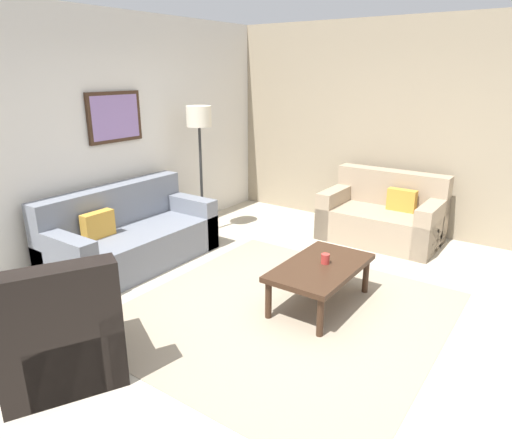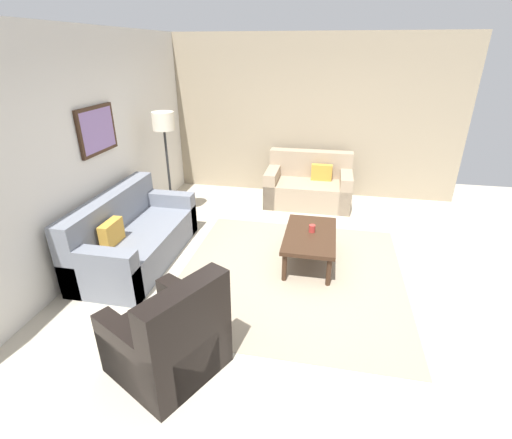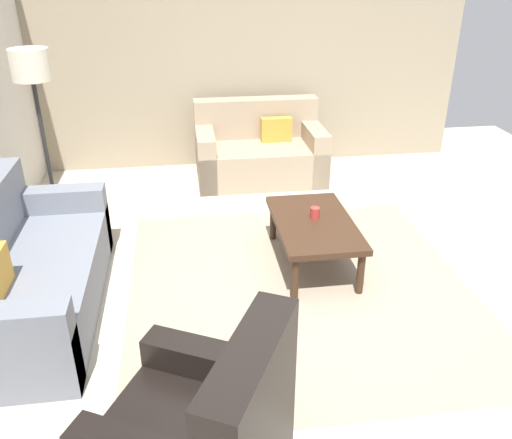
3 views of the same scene
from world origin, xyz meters
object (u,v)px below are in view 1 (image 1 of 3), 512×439
at_px(couch_loveseat, 384,217).
at_px(armchair_leather, 60,340).
at_px(framed_artwork, 115,117).
at_px(couch_main, 128,238).
at_px(coffee_table, 321,270).
at_px(cup, 325,259).
at_px(lamp_standing, 199,130).

height_order(couch_loveseat, armchair_leather, armchair_leather).
bearing_deg(couch_loveseat, framed_artwork, 130.39).
distance_m(couch_main, couch_loveseat, 3.26).
relative_size(couch_main, coffee_table, 1.77).
height_order(coffee_table, cup, cup).
relative_size(armchair_leather, framed_artwork, 1.46).
bearing_deg(lamp_standing, armchair_leather, -157.07).
relative_size(coffee_table, lamp_standing, 0.64).
height_order(armchair_leather, framed_artwork, framed_artwork).
relative_size(couch_loveseat, armchair_leather, 1.36).
xyz_separation_m(coffee_table, lamp_standing, (0.89, 2.26, 1.05)).
xyz_separation_m(armchair_leather, lamp_standing, (2.93, 1.24, 1.10)).
distance_m(armchair_leather, cup, 2.34).
bearing_deg(cup, framed_artwork, 92.58).
relative_size(couch_loveseat, framed_artwork, 1.99).
distance_m(armchair_leather, lamp_standing, 3.36).
bearing_deg(couch_main, coffee_table, -80.70).
xyz_separation_m(couch_loveseat, coffee_table, (-2.10, -0.16, 0.06)).
bearing_deg(coffee_table, couch_loveseat, 4.30).
xyz_separation_m(armchair_leather, framed_artwork, (1.97, 1.68, 1.31)).
xyz_separation_m(coffee_table, cup, (0.05, -0.02, 0.10)).
bearing_deg(cup, coffee_table, 162.81).
xyz_separation_m(cup, framed_artwork, (-0.12, 2.72, 1.16)).
distance_m(coffee_table, framed_artwork, 2.98).
xyz_separation_m(coffee_table, framed_artwork, (-0.07, 2.70, 1.26)).
relative_size(couch_loveseat, cup, 15.47).
bearing_deg(armchair_leather, couch_loveseat, -11.76).
height_order(cup, lamp_standing, lamp_standing).
bearing_deg(cup, couch_loveseat, 4.86).
distance_m(couch_loveseat, lamp_standing, 2.66).
bearing_deg(coffee_table, couch_main, 99.30).
bearing_deg(framed_artwork, armchair_leather, -139.51).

